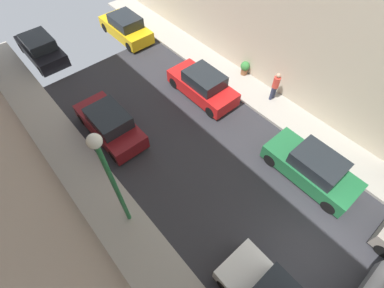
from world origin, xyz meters
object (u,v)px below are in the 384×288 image
object	(u,v)px
parked_car_left_3	(41,49)
parked_car_right_2	(312,168)
parked_car_left_2	(110,124)
parked_car_right_3	(203,85)
pedestrian	(275,85)
potted_plant_2	(245,67)
lamp_post	(109,173)
parked_car_right_4	(126,27)

from	to	relation	value
parked_car_left_3	parked_car_right_2	distance (m)	17.28
parked_car_left_3	parked_car_right_2	xyz separation A→B (m)	(5.40, -16.41, 0.00)
parked_car_left_2	parked_car_right_3	size ratio (longest dim) A/B	1.00
pedestrian	potted_plant_2	bearing A→B (deg)	81.11
pedestrian	lamp_post	distance (m)	10.32
parked_car_right_3	lamp_post	world-z (taller)	lamp_post
pedestrian	potted_plant_2	xyz separation A→B (m)	(0.39, 2.47, -0.45)
parked_car_right_2	pedestrian	world-z (taller)	pedestrian
parked_car_right_2	pedestrian	size ratio (longest dim) A/B	2.44
parked_car_right_2	parked_car_right_3	distance (m)	7.16
lamp_post	parked_car_right_4	bearing A→B (deg)	57.26
parked_car_right_3	lamp_post	size ratio (longest dim) A/B	0.78
parked_car_right_2	parked_car_right_3	size ratio (longest dim) A/B	1.00
parked_car_right_2	lamp_post	distance (m)	8.68
potted_plant_2	parked_car_right_3	bearing A→B (deg)	172.63
parked_car_right_2	lamp_post	world-z (taller)	lamp_post
parked_car_right_4	parked_car_left_2	bearing A→B (deg)	-128.06
parked_car_right_2	potted_plant_2	size ratio (longest dim) A/B	4.95
pedestrian	parked_car_right_4	bearing A→B (deg)	103.98
parked_car_right_3	pedestrian	xyz separation A→B (m)	(2.66, -2.87, 0.35)
parked_car_left_3	lamp_post	bearing A→B (deg)	-98.45
parked_car_left_2	parked_car_right_4	bearing A→B (deg)	51.94
parked_car_right_3	potted_plant_2	size ratio (longest dim) A/B	4.95
parked_car_left_3	parked_car_right_2	size ratio (longest dim) A/B	1.00
parked_car_right_2	potted_plant_2	xyz separation A→B (m)	(3.05, 6.77, -0.10)
parked_car_right_3	parked_car_right_2	bearing A→B (deg)	-90.00
parked_car_left_3	parked_car_right_4	distance (m)	5.59
parked_car_right_3	lamp_post	bearing A→B (deg)	-154.13
parked_car_left_2	pedestrian	xyz separation A→B (m)	(8.06, -3.78, 0.35)
parked_car_left_2	parked_car_right_4	xyz separation A→B (m)	(5.40, 6.90, 0.00)
parked_car_right_2	potted_plant_2	world-z (taller)	parked_car_right_2
parked_car_left_3	parked_car_right_3	distance (m)	10.71
parked_car_left_2	potted_plant_2	size ratio (longest dim) A/B	4.95
parked_car_right_4	lamp_post	bearing A→B (deg)	-122.74
parked_car_right_2	potted_plant_2	bearing A→B (deg)	65.76
parked_car_left_2	pedestrian	bearing A→B (deg)	-25.14
potted_plant_2	lamp_post	xyz separation A→B (m)	(-10.35, -3.15, 3.08)
parked_car_right_4	lamp_post	size ratio (longest dim) A/B	0.78
pedestrian	parked_car_right_3	bearing A→B (deg)	132.84
parked_car_left_3	parked_car_right_4	size ratio (longest dim) A/B	1.00
parked_car_right_2	pedestrian	bearing A→B (deg)	58.21
pedestrian	parked_car_left_2	bearing A→B (deg)	154.86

